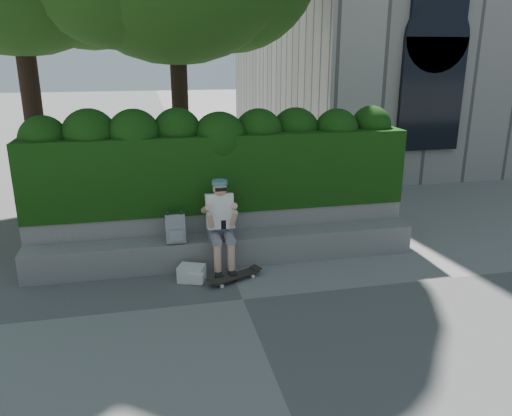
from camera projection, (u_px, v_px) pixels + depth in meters
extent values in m
plane|color=slate|center=(243.00, 299.00, 6.65)|extent=(80.00, 80.00, 0.00)
cube|color=gray|center=(227.00, 249.00, 7.75)|extent=(6.00, 0.45, 0.45)
cube|color=gray|center=(223.00, 230.00, 8.15)|extent=(6.00, 0.50, 0.75)
cube|color=black|center=(219.00, 169.00, 8.07)|extent=(6.00, 1.00, 1.20)
cylinder|color=black|center=(181.00, 127.00, 10.61)|extent=(0.35, 0.35, 3.28)
cylinder|color=black|center=(35.00, 128.00, 10.53)|extent=(0.39, 0.39, 3.28)
cube|color=slate|center=(220.00, 231.00, 7.58)|extent=(0.36, 0.26, 0.22)
cube|color=silver|center=(220.00, 211.00, 7.41)|extent=(0.40, 0.32, 0.55)
sphere|color=tan|center=(220.00, 189.00, 7.24)|extent=(0.21, 0.21, 0.21)
cylinder|color=slate|center=(220.00, 182.00, 7.23)|extent=(0.23, 0.23, 0.06)
cube|color=black|center=(224.00, 225.00, 7.12)|extent=(0.07, 0.02, 0.13)
cylinder|color=tan|center=(218.00, 262.00, 7.24)|extent=(0.11, 0.11, 0.47)
cylinder|color=tan|center=(231.00, 261.00, 7.28)|extent=(0.11, 0.11, 0.47)
cube|color=black|center=(219.00, 276.00, 7.24)|extent=(0.10, 0.26, 0.10)
cube|color=black|center=(232.00, 275.00, 7.29)|extent=(0.10, 0.26, 0.10)
cube|color=black|center=(234.00, 276.00, 7.18)|extent=(0.78, 0.50, 0.02)
cylinder|color=silver|center=(222.00, 286.00, 6.98)|extent=(0.06, 0.05, 0.05)
cylinder|color=silver|center=(216.00, 282.00, 7.10)|extent=(0.06, 0.05, 0.05)
cylinder|color=silver|center=(253.00, 276.00, 7.29)|extent=(0.06, 0.05, 0.05)
cylinder|color=silver|center=(246.00, 272.00, 7.41)|extent=(0.06, 0.05, 0.05)
cube|color=#9D9EA2|center=(175.00, 229.00, 7.37)|extent=(0.29, 0.16, 0.42)
cube|color=silver|center=(192.00, 273.00, 7.16)|extent=(0.44, 0.38, 0.24)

